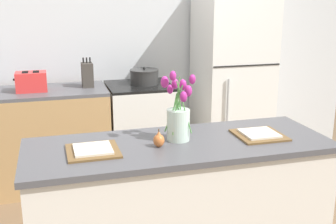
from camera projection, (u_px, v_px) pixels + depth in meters
name	position (u px, v px, depth m)	size (l,w,h in m)	color
back_wall	(120.00, 35.00, 4.21)	(5.20, 0.08, 2.70)	silver
kitchen_island	(179.00, 211.00, 2.59)	(1.80, 0.66, 0.89)	silver
back_counter	(14.00, 141.00, 3.80)	(1.68, 0.60, 0.92)	tan
stove_range	(140.00, 131.00, 4.10)	(0.60, 0.61, 0.92)	silver
refrigerator	(232.00, 82.00, 4.23)	(0.68, 0.67, 1.79)	white
flower_vase	(178.00, 117.00, 2.48)	(0.19, 0.16, 0.43)	silver
pear_figurine	(159.00, 140.00, 2.39)	(0.06, 0.06, 0.11)	#C66B33
plate_setting_left	(93.00, 150.00, 2.32)	(0.29, 0.29, 0.02)	brown
plate_setting_right	(259.00, 134.00, 2.59)	(0.29, 0.29, 0.02)	brown
toaster	(31.00, 82.00, 3.68)	(0.28, 0.18, 0.17)	red
cooking_pot	(144.00, 77.00, 3.98)	(0.27, 0.27, 0.16)	#2D2D2D
knife_block	(87.00, 75.00, 3.86)	(0.10, 0.14, 0.27)	#3D3833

